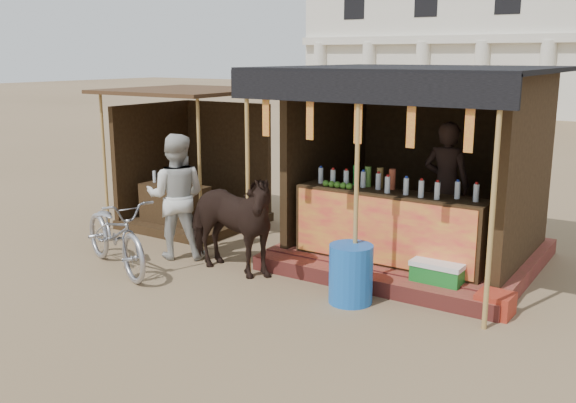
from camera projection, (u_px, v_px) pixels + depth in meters
The scene contains 10 objects.
ground at pixel (210, 324), 7.15m from camera, with size 120.00×120.00×0.00m, color #846B4C.
main_stall at pixel (416, 192), 9.12m from camera, with size 3.60×3.61×2.78m.
secondary_stall at pixel (188, 176), 11.29m from camera, with size 2.40×2.40×2.38m.
cow at pixel (228, 223), 8.66m from camera, with size 0.78×1.71×1.44m, color black.
motorbike at pixel (116, 233), 8.86m from camera, with size 0.70×2.00×1.05m, color #9FA0A8.
bystander at pixel (176, 196), 9.35m from camera, with size 0.89×0.70×1.84m, color beige.
blue_barrel at pixel (351, 274), 7.71m from camera, with size 0.53×0.53×0.72m, color blue.
red_crate at pixel (495, 304), 7.38m from camera, with size 0.40×0.38×0.26m, color maroon.
cooler at pixel (439, 278), 7.94m from camera, with size 0.65×0.46×0.46m.
background_building at pixel (565, 34), 31.80m from camera, with size 26.00×7.45×8.18m.
Camera 1 is at (4.37, -5.11, 2.93)m, focal length 40.00 mm.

